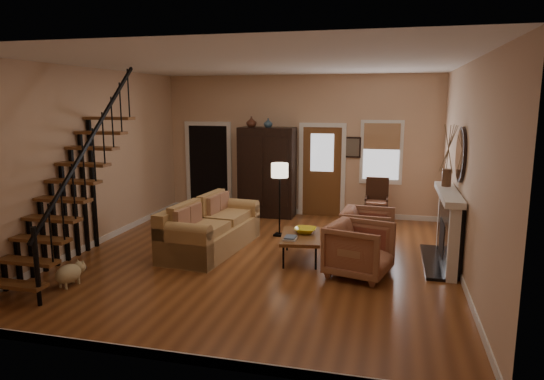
% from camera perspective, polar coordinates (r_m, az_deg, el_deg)
% --- Properties ---
extents(room, '(7.00, 7.33, 3.30)m').
position_cam_1_polar(room, '(9.95, -0.98, 3.53)').
color(room, brown).
rests_on(room, ground).
extents(staircase, '(0.94, 2.80, 3.20)m').
position_cam_1_polar(staircase, '(8.21, -22.99, 1.88)').
color(staircase, brown).
rests_on(staircase, ground).
extents(fireplace, '(0.33, 1.95, 2.30)m').
position_cam_1_polar(fireplace, '(8.57, 20.26, -3.48)').
color(fireplace, black).
rests_on(fireplace, ground).
extents(armoire, '(1.30, 0.60, 2.10)m').
position_cam_1_polar(armoire, '(11.42, -0.57, 2.12)').
color(armoire, black).
rests_on(armoire, ground).
extents(vase_a, '(0.24, 0.24, 0.25)m').
position_cam_1_polar(vase_a, '(11.30, -2.44, 8.01)').
color(vase_a, '#4C2619').
rests_on(vase_a, armoire).
extents(vase_b, '(0.20, 0.20, 0.21)m').
position_cam_1_polar(vase_b, '(11.20, -0.46, 7.90)').
color(vase_b, '#334C60').
rests_on(vase_b, armoire).
extents(sofa, '(1.23, 2.42, 0.87)m').
position_cam_1_polar(sofa, '(8.96, -7.16, -4.31)').
color(sofa, '#AA824D').
rests_on(sofa, ground).
extents(coffee_table, '(0.82, 1.22, 0.43)m').
position_cam_1_polar(coffee_table, '(8.43, 3.38, -6.74)').
color(coffee_table, brown).
rests_on(coffee_table, ground).
extents(bowl, '(0.39, 0.39, 0.09)m').
position_cam_1_polar(bowl, '(8.49, 3.92, -4.76)').
color(bowl, yellow).
rests_on(bowl, coffee_table).
extents(books, '(0.21, 0.28, 0.05)m').
position_cam_1_polar(books, '(8.10, 2.17, -5.65)').
color(books, beige).
rests_on(books, coffee_table).
extents(armchair_left, '(1.13, 1.11, 0.85)m').
position_cam_1_polar(armchair_left, '(7.71, 10.25, -6.94)').
color(armchair_left, brown).
rests_on(armchair_left, ground).
extents(armchair_right, '(0.97, 0.95, 0.82)m').
position_cam_1_polar(armchair_right, '(8.84, 11.19, -4.81)').
color(armchair_right, brown).
rests_on(armchair_right, ground).
extents(floor_lamp, '(0.37, 0.37, 1.49)m').
position_cam_1_polar(floor_lamp, '(9.74, 0.90, -1.17)').
color(floor_lamp, black).
rests_on(floor_lamp, ground).
extents(side_chair, '(0.54, 0.54, 1.02)m').
position_cam_1_polar(side_chair, '(10.96, 12.19, -1.34)').
color(side_chair, '#341C10').
rests_on(side_chair, ground).
extents(dog, '(0.37, 0.52, 0.34)m').
position_cam_1_polar(dog, '(7.86, -22.83, -9.22)').
color(dog, beige).
rests_on(dog, ground).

